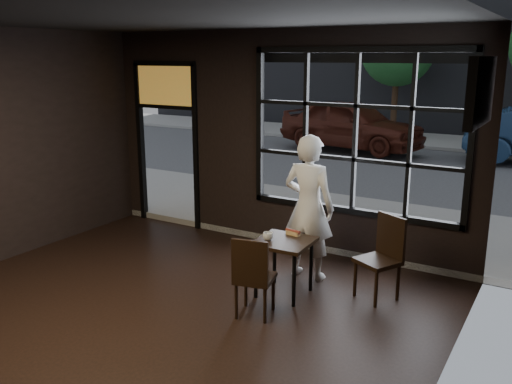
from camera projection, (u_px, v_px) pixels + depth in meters
The scene contains 15 objects.
floor at pixel (111, 344), 5.48m from camera, with size 6.00×7.00×0.02m, color black.
ceiling at pixel (87, 9), 4.69m from camera, with size 6.00×7.00×0.02m, color black.
wall_right at pixel (423, 245), 3.60m from camera, with size 0.04×7.00×3.20m, color black.
window_frame at pixel (355, 133), 7.36m from camera, with size 3.06×0.12×2.28m, color black.
stained_transom at pixel (165, 85), 8.86m from camera, with size 1.20×0.06×0.70m, color orange.
street_asphalt at pixel (485, 118), 25.48m from camera, with size 60.00×41.00×0.04m, color #545456.
cafe_table at pixel (284, 267), 6.52m from camera, with size 0.64×0.64×0.70m, color black.
chair_near at pixel (255, 275), 5.97m from camera, with size 0.41×0.41×0.94m, color black.
chair_window at pixel (378, 258), 6.37m from camera, with size 0.44×0.44×1.01m, color black.
man at pixel (309, 207), 6.91m from camera, with size 0.69×0.45×1.88m, color white.
hotdog at pixel (293, 233), 6.61m from camera, with size 0.20×0.08×0.06m, color tan, non-canonical shape.
cup at pixel (268, 236), 6.41m from camera, with size 0.12×0.12×0.10m, color silver.
tv at pixel (481, 91), 5.30m from camera, with size 0.13×1.15×0.67m, color black.
maroon_car at pixel (351, 124), 16.11m from camera, with size 1.75×4.35×1.48m, color #451910.
tree_left at pixel (398, 50), 18.54m from camera, with size 2.51×2.51×4.29m.
Camera 1 is at (3.78, -3.49, 2.82)m, focal length 38.00 mm.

